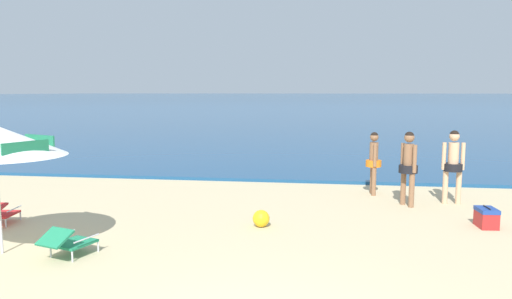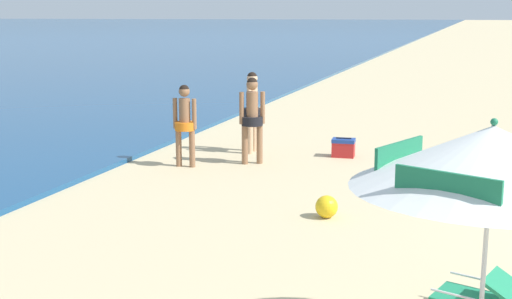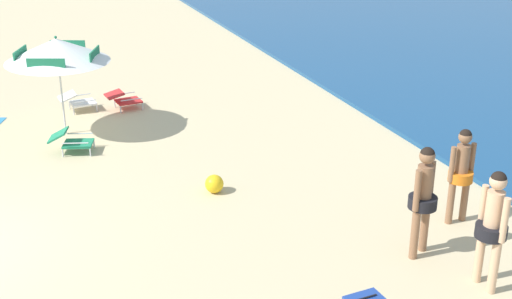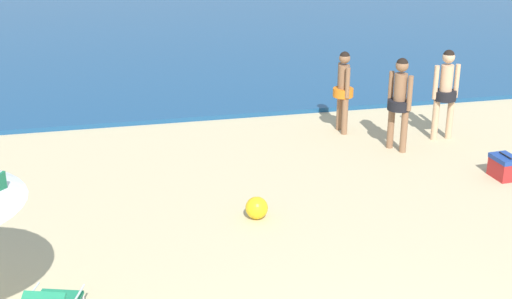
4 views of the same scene
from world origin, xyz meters
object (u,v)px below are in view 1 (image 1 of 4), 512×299
cooler_box (486,218)px  person_standing_beside (374,159)px  beach_ball (261,219)px  person_standing_near_shore (408,163)px  lounge_chair_facing_sea (68,241)px  person_wading_in (453,162)px

cooler_box → person_standing_beside: bearing=124.2°
beach_ball → person_standing_near_shore: bearing=35.0°
lounge_chair_facing_sea → cooler_box: size_ratio=1.94×
lounge_chair_facing_sea → person_standing_near_shore: bearing=35.9°
person_standing_beside → person_wading_in: bearing=-24.9°
person_standing_near_shore → person_standing_beside: bearing=119.5°
cooler_box → person_standing_near_shore: bearing=127.2°
person_standing_beside → beach_ball: (-2.57, -3.49, -0.80)m
lounge_chair_facing_sea → person_standing_near_shore: size_ratio=0.56×
person_wading_in → beach_ball: person_wading_in is taller
person_standing_beside → person_wading_in: size_ratio=0.93×
person_standing_near_shore → person_wading_in: person_wading_in is taller
lounge_chair_facing_sea → person_wading_in: (7.33, 4.87, 0.78)m
lounge_chair_facing_sea → person_standing_near_shore: person_standing_near_shore is taller
person_wading_in → beach_ball: size_ratio=5.19×
cooler_box → lounge_chair_facing_sea: bearing=-159.4°
person_standing_near_shore → cooler_box: 2.27m
person_wading_in → lounge_chair_facing_sea: bearing=-146.4°
lounge_chair_facing_sea → beach_ball: 3.70m
lounge_chair_facing_sea → cooler_box: 8.00m
person_standing_near_shore → person_wading_in: size_ratio=0.99×
person_standing_beside → person_wading_in: person_wading_in is taller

